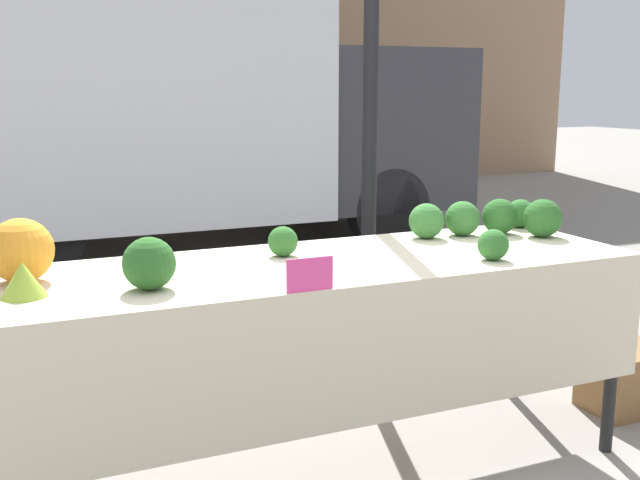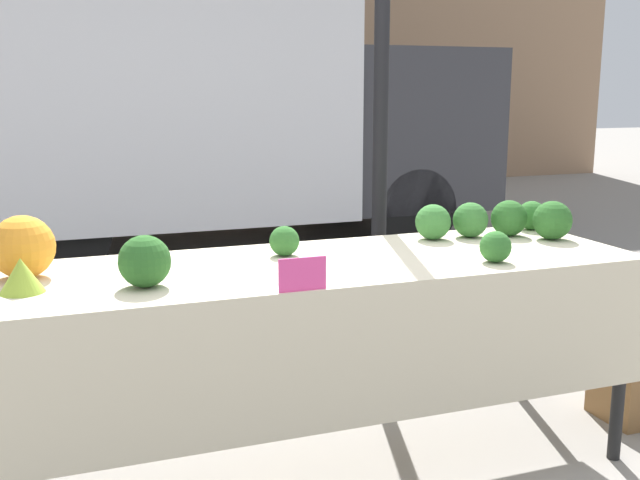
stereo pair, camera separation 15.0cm
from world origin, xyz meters
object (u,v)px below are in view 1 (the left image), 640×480
object	(u,v)px
parked_truck	(187,109)
price_sign	(310,274)
produce_crate	(627,379)
orange_cauliflower	(21,251)

from	to	relation	value
parked_truck	price_sign	bearing A→B (deg)	-99.05
produce_crate	parked_truck	bearing A→B (deg)	102.15
parked_truck	produce_crate	bearing A→B (deg)	-77.85
parked_truck	orange_cauliflower	distance (m)	4.56
orange_cauliflower	price_sign	size ratio (longest dim) A/B	1.36
parked_truck	orange_cauliflower	world-z (taller)	parked_truck
parked_truck	price_sign	distance (m)	4.81
orange_cauliflower	price_sign	xyz separation A→B (m)	(0.82, -0.47, -0.05)
parked_truck	orange_cauliflower	size ratio (longest dim) A/B	21.88
parked_truck	price_sign	xyz separation A→B (m)	(-0.75, -4.74, -0.38)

